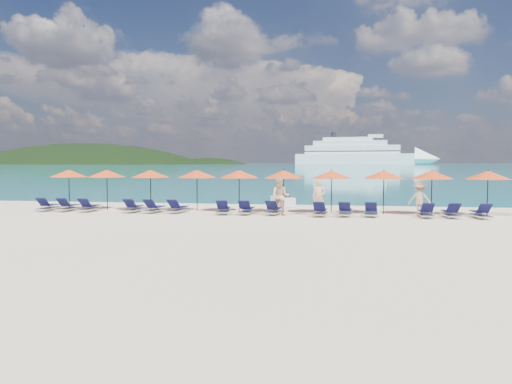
# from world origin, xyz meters

# --- Properties ---
(ground) EXTENTS (1400.00, 1400.00, 0.00)m
(ground) POSITION_xyz_m (0.00, 0.00, 0.00)
(ground) COLOR beige
(sea) EXTENTS (1600.00, 1300.00, 0.01)m
(sea) POSITION_xyz_m (0.00, 660.00, 0.01)
(sea) COLOR #1FA9B2
(sea) RESTS_ON ground
(headland_main) EXTENTS (374.00, 242.00, 126.50)m
(headland_main) POSITION_xyz_m (-300.00, 540.00, -38.00)
(headland_main) COLOR black
(headland_main) RESTS_ON ground
(headland_small) EXTENTS (162.00, 126.00, 85.50)m
(headland_small) POSITION_xyz_m (-150.00, 560.00, -35.00)
(headland_small) COLOR black
(headland_small) RESTS_ON ground
(cruise_ship) EXTENTS (151.67, 46.10, 41.70)m
(cruise_ship) POSITION_xyz_m (33.30, 525.47, 10.85)
(cruise_ship) COLOR white
(cruise_ship) RESTS_ON ground
(jetski) EXTENTS (1.74, 2.45, 0.82)m
(jetski) POSITION_xyz_m (0.62, 9.14, 0.34)
(jetski) COLOR silver
(jetski) RESTS_ON ground
(beachgoer_a) EXTENTS (0.71, 0.51, 1.81)m
(beachgoer_a) POSITION_xyz_m (2.99, 3.99, 0.90)
(beachgoer_a) COLOR tan
(beachgoer_a) RESTS_ON ground
(beachgoer_b) EXTENTS (0.95, 0.57, 1.92)m
(beachgoer_b) POSITION_xyz_m (1.11, 3.66, 0.96)
(beachgoer_b) COLOR tan
(beachgoer_b) RESTS_ON ground
(beachgoer_c) EXTENTS (1.16, 0.73, 1.66)m
(beachgoer_c) POSITION_xyz_m (7.90, 4.68, 0.83)
(beachgoer_c) COLOR tan
(beachgoer_c) RESTS_ON ground
(umbrella_0) EXTENTS (2.10, 2.10, 2.28)m
(umbrella_0) POSITION_xyz_m (-10.95, 4.99, 2.02)
(umbrella_0) COLOR black
(umbrella_0) RESTS_ON ground
(umbrella_1) EXTENTS (2.10, 2.10, 2.28)m
(umbrella_1) POSITION_xyz_m (-8.70, 5.03, 2.02)
(umbrella_1) COLOR black
(umbrella_1) RESTS_ON ground
(umbrella_2) EXTENTS (2.10, 2.10, 2.28)m
(umbrella_2) POSITION_xyz_m (-6.15, 4.99, 2.02)
(umbrella_2) COLOR black
(umbrella_2) RESTS_ON ground
(umbrella_3) EXTENTS (2.10, 2.10, 2.28)m
(umbrella_3) POSITION_xyz_m (-3.58, 5.14, 2.02)
(umbrella_3) COLOR black
(umbrella_3) RESTS_ON ground
(umbrella_4) EXTENTS (2.10, 2.10, 2.28)m
(umbrella_4) POSITION_xyz_m (-1.26, 5.11, 2.02)
(umbrella_4) COLOR black
(umbrella_4) RESTS_ON ground
(umbrella_5) EXTENTS (2.10, 2.10, 2.28)m
(umbrella_5) POSITION_xyz_m (1.13, 5.03, 2.02)
(umbrella_5) COLOR black
(umbrella_5) RESTS_ON ground
(umbrella_6) EXTENTS (2.10, 2.10, 2.28)m
(umbrella_6) POSITION_xyz_m (3.59, 5.15, 2.02)
(umbrella_6) COLOR black
(umbrella_6) RESTS_ON ground
(umbrella_7) EXTENTS (2.10, 2.10, 2.28)m
(umbrella_7) POSITION_xyz_m (6.21, 5.18, 2.02)
(umbrella_7) COLOR black
(umbrella_7) RESTS_ON ground
(umbrella_8) EXTENTS (2.10, 2.10, 2.28)m
(umbrella_8) POSITION_xyz_m (8.54, 5.14, 2.02)
(umbrella_8) COLOR black
(umbrella_8) RESTS_ON ground
(umbrella_9) EXTENTS (2.10, 2.10, 2.28)m
(umbrella_9) POSITION_xyz_m (11.13, 4.99, 2.02)
(umbrella_9) COLOR black
(umbrella_9) RESTS_ON ground
(lounger_0) EXTENTS (0.76, 1.75, 0.66)m
(lounger_0) POSITION_xyz_m (-11.64, 3.97, 0.24)
(lounger_0) COLOR silver
(lounger_0) RESTS_ON ground
(lounger_1) EXTENTS (0.70, 1.73, 0.66)m
(lounger_1) POSITION_xyz_m (-10.47, 4.01, 0.24)
(lounger_1) COLOR silver
(lounger_1) RESTS_ON ground
(lounger_2) EXTENTS (0.69, 1.72, 0.66)m
(lounger_2) POSITION_xyz_m (-9.21, 3.93, 0.24)
(lounger_2) COLOR silver
(lounger_2) RESTS_ON ground
(lounger_3) EXTENTS (0.66, 1.72, 0.66)m
(lounger_3) POSITION_xyz_m (-6.72, 3.99, 0.24)
(lounger_3) COLOR silver
(lounger_3) RESTS_ON ground
(lounger_4) EXTENTS (0.78, 1.75, 0.66)m
(lounger_4) POSITION_xyz_m (-5.54, 3.92, 0.24)
(lounger_4) COLOR silver
(lounger_4) RESTS_ON ground
(lounger_5) EXTENTS (0.77, 1.75, 0.66)m
(lounger_5) POSITION_xyz_m (-4.31, 4.03, 0.24)
(lounger_5) COLOR silver
(lounger_5) RESTS_ON ground
(lounger_6) EXTENTS (0.78, 1.75, 0.66)m
(lounger_6) POSITION_xyz_m (-1.82, 3.87, 0.24)
(lounger_6) COLOR silver
(lounger_6) RESTS_ON ground
(lounger_7) EXTENTS (0.63, 1.70, 0.66)m
(lounger_7) POSITION_xyz_m (-0.65, 3.96, 0.24)
(lounger_7) COLOR silver
(lounger_7) RESTS_ON ground
(lounger_8) EXTENTS (0.76, 1.75, 0.66)m
(lounger_8) POSITION_xyz_m (0.74, 4.01, 0.24)
(lounger_8) COLOR silver
(lounger_8) RESTS_ON ground
(lounger_9) EXTENTS (0.73, 1.74, 0.66)m
(lounger_9) POSITION_xyz_m (3.08, 3.69, 0.24)
(lounger_9) COLOR silver
(lounger_9) RESTS_ON ground
(lounger_10) EXTENTS (0.79, 1.75, 0.66)m
(lounger_10) POSITION_xyz_m (4.29, 3.86, 0.24)
(lounger_10) COLOR silver
(lounger_10) RESTS_ON ground
(lounger_11) EXTENTS (0.77, 1.75, 0.66)m
(lounger_11) POSITION_xyz_m (5.53, 3.93, 0.24)
(lounger_11) COLOR silver
(lounger_11) RESTS_ON ground
(lounger_12) EXTENTS (0.64, 1.71, 0.66)m
(lounger_12) POSITION_xyz_m (8.06, 3.87, 0.24)
(lounger_12) COLOR silver
(lounger_12) RESTS_ON ground
(lounger_13) EXTENTS (0.69, 1.72, 0.66)m
(lounger_13) POSITION_xyz_m (9.22, 3.98, 0.24)
(lounger_13) COLOR silver
(lounger_13) RESTS_ON ground
(lounger_14) EXTENTS (0.73, 1.74, 0.66)m
(lounger_14) POSITION_xyz_m (10.55, 3.95, 0.24)
(lounger_14) COLOR silver
(lounger_14) RESTS_ON ground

